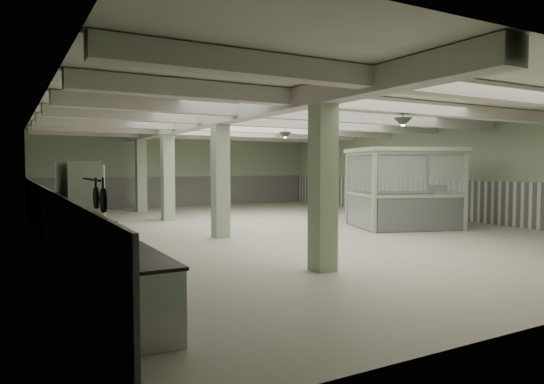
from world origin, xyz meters
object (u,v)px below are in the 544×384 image
filing_cabinet (436,204)px  prep_counter (104,269)px  guard_booth (403,174)px  walkin_cooler (79,221)px

filing_cabinet → prep_counter: bearing=-144.0°
guard_booth → walkin_cooler: bearing=-148.3°
prep_counter → guard_booth: size_ratio=1.30×
walkin_cooler → guard_booth: (10.31, 2.24, 0.76)m
walkin_cooler → filing_cabinet: walkin_cooler is taller
walkin_cooler → guard_booth: size_ratio=0.55×
walkin_cooler → guard_booth: bearing=12.3°
guard_booth → filing_cabinet: (1.81, 0.22, -1.08)m
prep_counter → filing_cabinet: filing_cabinet is taller
guard_booth → filing_cabinet: 2.12m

